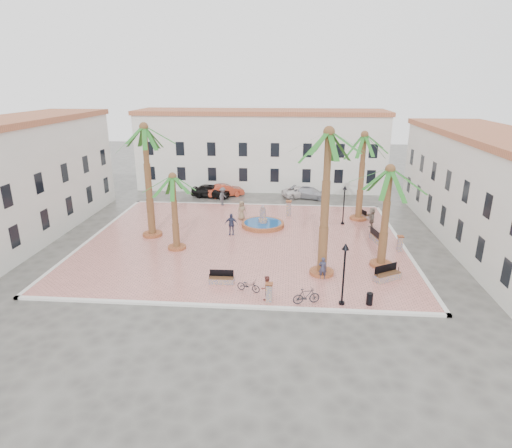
{
  "coord_description": "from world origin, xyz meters",
  "views": [
    {
      "loc": [
        3.72,
        -33.39,
        12.87
      ],
      "look_at": [
        1.0,
        0.0,
        1.6
      ],
      "focal_mm": 30.0,
      "sensor_mm": 36.0,
      "label": 1
    }
  ],
  "objects_px": {
    "palm_ne": "(364,144)",
    "bollard_n": "(289,208)",
    "car_white": "(301,192)",
    "lamppost_s": "(344,264)",
    "litter_bin": "(370,299)",
    "palm_sw": "(173,186)",
    "car_black": "(211,191)",
    "car_red": "(225,190)",
    "cyclist_a": "(323,268)",
    "pedestrian_fountain_a": "(242,211)",
    "bench_s": "(221,280)",
    "bench_se": "(387,276)",
    "fountain": "(263,223)",
    "bollard_se": "(269,292)",
    "pedestrian_fountain_b": "(231,224)",
    "pedestrian_north": "(223,196)",
    "bench_e": "(377,238)",
    "palm_s": "(328,148)",
    "car_silver": "(310,193)",
    "palm_nw": "(145,139)",
    "palm_e": "(389,181)",
    "bicycle_a": "(248,285)",
    "pedestrian_east": "(372,218)",
    "bollard_e": "(400,243)",
    "bicycle_b": "(306,296)",
    "cyclist_b": "(266,288)",
    "bench_ne": "(364,215)",
    "lamppost_e": "(344,198)"
  },
  "relations": [
    {
      "from": "palm_ne",
      "to": "bollard_n",
      "type": "xyz_separation_m",
      "value": [
        -6.71,
        0.46,
        -6.37
      ]
    },
    {
      "from": "bollard_n",
      "to": "car_white",
      "type": "xyz_separation_m",
      "value": [
        1.35,
        7.9,
        -0.35
      ]
    },
    {
      "from": "lamppost_s",
      "to": "litter_bin",
      "type": "relative_size",
      "value": 5.19
    },
    {
      "from": "palm_sw",
      "to": "car_black",
      "type": "xyz_separation_m",
      "value": [
        -0.21,
        16.32,
        -4.48
      ]
    },
    {
      "from": "litter_bin",
      "to": "car_red",
      "type": "height_order",
      "value": "car_red"
    },
    {
      "from": "cyclist_a",
      "to": "pedestrian_fountain_a",
      "type": "height_order",
      "value": "pedestrian_fountain_a"
    },
    {
      "from": "bench_s",
      "to": "bollard_n",
      "type": "xyz_separation_m",
      "value": [
        4.28,
        15.17,
        0.56
      ]
    },
    {
      "from": "palm_ne",
      "to": "car_black",
      "type": "relative_size",
      "value": 1.87
    },
    {
      "from": "palm_ne",
      "to": "bench_se",
      "type": "bearing_deg",
      "value": -89.9
    },
    {
      "from": "bench_se",
      "to": "bench_s",
      "type": "bearing_deg",
      "value": 156.23
    },
    {
      "from": "fountain",
      "to": "bollard_se",
      "type": "bearing_deg",
      "value": -84.7
    },
    {
      "from": "palm_sw",
      "to": "bollard_n",
      "type": "height_order",
      "value": "palm_sw"
    },
    {
      "from": "pedestrian_fountain_b",
      "to": "bollard_n",
      "type": "bearing_deg",
      "value": 45.1
    },
    {
      "from": "palm_ne",
      "to": "cyclist_a",
      "type": "xyz_separation_m",
      "value": [
        -4.31,
        -13.48,
        -6.4
      ]
    },
    {
      "from": "cyclist_a",
      "to": "pedestrian_fountain_b",
      "type": "distance_m",
      "value": 10.98
    },
    {
      "from": "car_white",
      "to": "pedestrian_north",
      "type": "bearing_deg",
      "value": 94.36
    },
    {
      "from": "bench_s",
      "to": "bench_e",
      "type": "height_order",
      "value": "bench_e"
    },
    {
      "from": "bench_se",
      "to": "lamppost_s",
      "type": "distance_m",
      "value": 5.46
    },
    {
      "from": "fountain",
      "to": "bollard_se",
      "type": "relative_size",
      "value": 3.11
    },
    {
      "from": "palm_s",
      "to": "bench_se",
      "type": "height_order",
      "value": "palm_s"
    },
    {
      "from": "cyclist_a",
      "to": "car_silver",
      "type": "bearing_deg",
      "value": -91.38
    },
    {
      "from": "palm_nw",
      "to": "car_red",
      "type": "relative_size",
      "value": 2.2
    },
    {
      "from": "palm_nw",
      "to": "palm_e",
      "type": "bearing_deg",
      "value": -14.72
    },
    {
      "from": "car_red",
      "to": "bicycle_a",
      "type": "bearing_deg",
      "value": 168.14
    },
    {
      "from": "pedestrian_east",
      "to": "bench_s",
      "type": "bearing_deg",
      "value": -45.45
    },
    {
      "from": "fountain",
      "to": "car_silver",
      "type": "bearing_deg",
      "value": 66.12
    },
    {
      "from": "palm_sw",
      "to": "car_white",
      "type": "distance_m",
      "value": 20.54
    },
    {
      "from": "bollard_se",
      "to": "litter_bin",
      "type": "relative_size",
      "value": 1.66
    },
    {
      "from": "palm_s",
      "to": "bollard_e",
      "type": "xyz_separation_m",
      "value": [
        6.34,
        4.65,
        -8.04
      ]
    },
    {
      "from": "car_white",
      "to": "bicycle_a",
      "type": "bearing_deg",
      "value": 147.21
    },
    {
      "from": "bicycle_b",
      "to": "car_red",
      "type": "distance_m",
      "value": 26.45
    },
    {
      "from": "bollard_e",
      "to": "cyclist_b",
      "type": "distance_m",
      "value": 13.16
    },
    {
      "from": "bench_ne",
      "to": "pedestrian_east",
      "type": "xyz_separation_m",
      "value": [
        0.18,
        -3.07,
        0.72
      ]
    },
    {
      "from": "lamppost_s",
      "to": "car_white",
      "type": "bearing_deg",
      "value": 94.5
    },
    {
      "from": "bench_ne",
      "to": "bench_se",
      "type": "bearing_deg",
      "value": 155.35
    },
    {
      "from": "bench_ne",
      "to": "fountain",
      "type": "bearing_deg",
      "value": 87.31
    },
    {
      "from": "bicycle_a",
      "to": "bicycle_b",
      "type": "height_order",
      "value": "bicycle_b"
    },
    {
      "from": "pedestrian_fountain_a",
      "to": "pedestrian_fountain_b",
      "type": "height_order",
      "value": "pedestrian_fountain_b"
    },
    {
      "from": "pedestrian_north",
      "to": "lamppost_e",
      "type": "bearing_deg",
      "value": -94.04
    },
    {
      "from": "car_silver",
      "to": "pedestrian_fountain_b",
      "type": "bearing_deg",
      "value": 168.05
    },
    {
      "from": "cyclist_a",
      "to": "fountain",
      "type": "bearing_deg",
      "value": -67.26
    },
    {
      "from": "bench_s",
      "to": "bench_e",
      "type": "xyz_separation_m",
      "value": [
        11.69,
        8.72,
        0.04
      ]
    },
    {
      "from": "bicycle_b",
      "to": "car_black",
      "type": "relative_size",
      "value": 0.37
    },
    {
      "from": "bollard_e",
      "to": "pedestrian_north",
      "type": "relative_size",
      "value": 0.66
    },
    {
      "from": "bicycle_a",
      "to": "pedestrian_fountain_b",
      "type": "height_order",
      "value": "pedestrian_fountain_b"
    },
    {
      "from": "fountain",
      "to": "palm_s",
      "type": "height_order",
      "value": "palm_s"
    },
    {
      "from": "palm_nw",
      "to": "cyclist_a",
      "type": "bearing_deg",
      "value": -27.68
    },
    {
      "from": "bench_se",
      "to": "car_silver",
      "type": "relative_size",
      "value": 0.45
    },
    {
      "from": "bench_se",
      "to": "bollard_e",
      "type": "relative_size",
      "value": 1.56
    },
    {
      "from": "palm_sw",
      "to": "pedestrian_north",
      "type": "distance_m",
      "value": 13.47
    }
  ]
}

